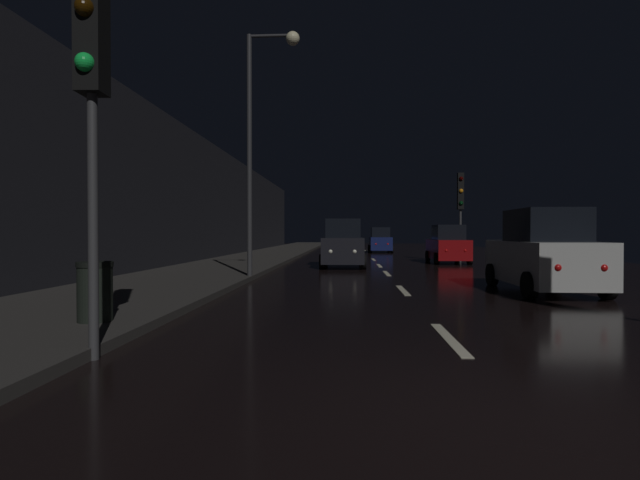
# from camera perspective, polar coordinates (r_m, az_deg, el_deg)

# --- Properties ---
(ground) EXTENTS (25.83, 84.00, 0.02)m
(ground) POSITION_cam_1_polar(r_m,az_deg,el_deg) (28.63, 6.22, -2.24)
(ground) COLOR black
(sidewalk_left) EXTENTS (4.40, 84.00, 0.15)m
(sidewalk_left) POSITION_cam_1_polar(r_m,az_deg,el_deg) (29.07, -7.13, -2.03)
(sidewalk_left) COLOR #33302D
(sidewalk_left) RESTS_ON ground
(building_facade_left) EXTENTS (0.80, 63.00, 6.46)m
(building_facade_left) POSITION_cam_1_polar(r_m,az_deg,el_deg) (26.32, -14.12, 4.53)
(building_facade_left) COLOR black
(building_facade_left) RESTS_ON ground
(lane_centerline) EXTENTS (0.16, 36.78, 0.01)m
(lane_centerline) POSITION_cam_1_polar(r_m,az_deg,el_deg) (21.83, 7.13, -3.16)
(lane_centerline) COLOR beige
(lane_centerline) RESTS_ON ground
(traffic_light_near_left) EXTENTS (0.32, 0.47, 5.09)m
(traffic_light_near_left) POSITION_cam_1_polar(r_m,az_deg,el_deg) (6.78, -25.30, 19.60)
(traffic_light_near_left) COLOR #38383A
(traffic_light_near_left) RESTS_ON ground
(traffic_light_far_right) EXTENTS (0.32, 0.47, 4.66)m
(traffic_light_far_right) POSITION_cam_1_polar(r_m,az_deg,el_deg) (26.45, 16.18, 4.79)
(traffic_light_far_right) COLOR #38383A
(traffic_light_far_right) RESTS_ON ground
(streetlamp_overhead) EXTENTS (1.70, 0.44, 7.93)m
(streetlamp_overhead) POSITION_cam_1_polar(r_m,az_deg,el_deg) (16.09, -6.75, 13.97)
(streetlamp_overhead) COLOR #2D2D30
(streetlamp_overhead) RESTS_ON ground
(trash_bin_curbside) EXTENTS (0.55, 0.55, 0.93)m
(trash_bin_curbside) POSITION_cam_1_polar(r_m,az_deg,el_deg) (8.38, -24.92, -5.47)
(trash_bin_curbside) COLOR black
(trash_bin_curbside) RESTS_ON sidewalk_left
(car_approaching_headlights) EXTENTS (1.97, 4.26, 2.15)m
(car_approaching_headlights) POSITION_cam_1_polar(r_m,az_deg,el_deg) (21.89, 2.73, -0.59)
(car_approaching_headlights) COLOR black
(car_approaching_headlights) RESTS_ON ground
(car_parked_right_far) EXTENTS (1.77, 3.83, 1.93)m
(car_parked_right_far) POSITION_cam_1_polar(r_m,az_deg,el_deg) (25.52, 14.77, -0.64)
(car_parked_right_far) COLOR maroon
(car_parked_right_far) RESTS_ON ground
(car_parked_right_near) EXTENTS (1.96, 4.25, 2.14)m
(car_parked_right_near) POSITION_cam_1_polar(r_m,az_deg,el_deg) (13.87, 24.76, -1.51)
(car_parked_right_near) COLOR silver
(car_parked_right_near) RESTS_ON ground
(car_distant_taillights) EXTENTS (1.79, 3.88, 1.95)m
(car_distant_taillights) POSITION_cam_1_polar(r_m,az_deg,el_deg) (38.23, 7.08, -0.12)
(car_distant_taillights) COLOR #141E51
(car_distant_taillights) RESTS_ON ground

